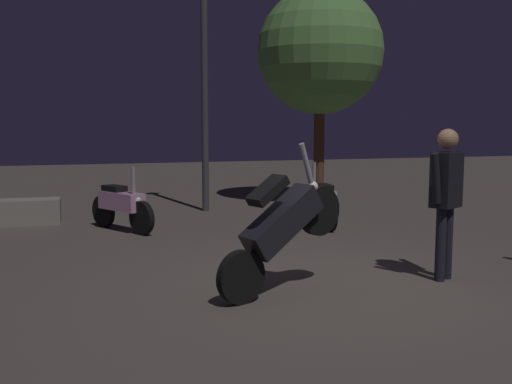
{
  "coord_description": "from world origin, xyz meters",
  "views": [
    {
      "loc": [
        -2.58,
        -6.19,
        1.89
      ],
      "look_at": [
        -0.54,
        0.86,
        1.0
      ],
      "focal_mm": 42.52,
      "sensor_mm": 36.0,
      "label": 1
    }
  ],
  "objects_px": {
    "motorcycle_white_parked_left": "(320,201)",
    "streetlamp_near": "(204,39)",
    "person_bystander_far": "(446,190)",
    "motorcycle_pink_parked_right": "(121,205)",
    "motorcycle_black_foreground": "(282,226)"
  },
  "relations": [
    {
      "from": "motorcycle_pink_parked_right",
      "to": "person_bystander_far",
      "type": "distance_m",
      "value": 5.52
    },
    {
      "from": "person_bystander_far",
      "to": "motorcycle_pink_parked_right",
      "type": "bearing_deg",
      "value": -169.51
    },
    {
      "from": "streetlamp_near",
      "to": "motorcycle_white_parked_left",
      "type": "bearing_deg",
      "value": -54.92
    },
    {
      "from": "motorcycle_white_parked_left",
      "to": "person_bystander_far",
      "type": "xyz_separation_m",
      "value": [
        0.02,
        -3.8,
        0.63
      ]
    },
    {
      "from": "motorcycle_black_foreground",
      "to": "motorcycle_pink_parked_right",
      "type": "relative_size",
      "value": 1.11
    },
    {
      "from": "motorcycle_white_parked_left",
      "to": "person_bystander_far",
      "type": "distance_m",
      "value": 3.85
    },
    {
      "from": "motorcycle_pink_parked_right",
      "to": "person_bystander_far",
      "type": "xyz_separation_m",
      "value": [
        3.44,
        -4.27,
        0.63
      ]
    },
    {
      "from": "motorcycle_white_parked_left",
      "to": "streetlamp_near",
      "type": "relative_size",
      "value": 0.3
    },
    {
      "from": "motorcycle_white_parked_left",
      "to": "person_bystander_far",
      "type": "relative_size",
      "value": 0.94
    },
    {
      "from": "motorcycle_black_foreground",
      "to": "person_bystander_far",
      "type": "distance_m",
      "value": 2.05
    },
    {
      "from": "motorcycle_black_foreground",
      "to": "streetlamp_near",
      "type": "height_order",
      "value": "streetlamp_near"
    },
    {
      "from": "motorcycle_white_parked_left",
      "to": "streetlamp_near",
      "type": "height_order",
      "value": "streetlamp_near"
    },
    {
      "from": "motorcycle_black_foreground",
      "to": "streetlamp_near",
      "type": "relative_size",
      "value": 0.29
    },
    {
      "from": "motorcycle_black_foreground",
      "to": "person_bystander_far",
      "type": "relative_size",
      "value": 0.92
    },
    {
      "from": "motorcycle_black_foreground",
      "to": "streetlamp_near",
      "type": "distance_m",
      "value": 6.72
    }
  ]
}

